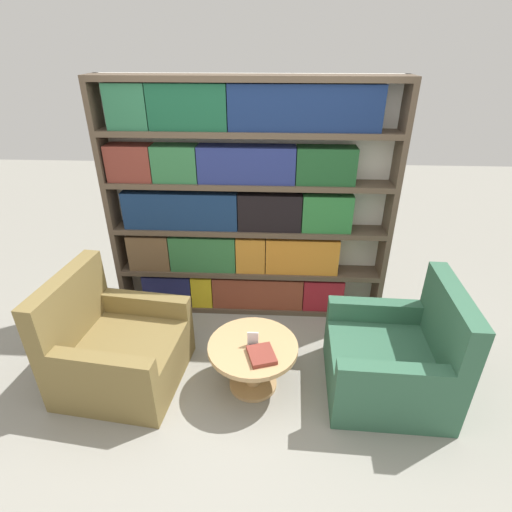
% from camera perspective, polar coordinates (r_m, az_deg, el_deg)
% --- Properties ---
extents(ground_plane, '(14.00, 14.00, 0.00)m').
position_cam_1_polar(ground_plane, '(3.32, -2.49, -20.82)').
color(ground_plane, gray).
extents(bookshelf, '(2.65, 0.30, 2.27)m').
position_cam_1_polar(bookshelf, '(3.78, -1.90, 7.14)').
color(bookshelf, silver).
rests_on(bookshelf, ground_plane).
extents(armchair_left, '(1.00, 0.99, 0.95)m').
position_cam_1_polar(armchair_left, '(3.52, -19.34, -12.45)').
color(armchair_left, olive).
rests_on(armchair_left, ground_plane).
extents(armchair_right, '(0.94, 0.92, 0.95)m').
position_cam_1_polar(armchair_right, '(3.42, 19.22, -13.84)').
color(armchair_right, '#336047').
rests_on(armchair_right, ground_plane).
extents(coffee_table, '(0.71, 0.71, 0.42)m').
position_cam_1_polar(coffee_table, '(3.26, -0.44, -14.18)').
color(coffee_table, tan).
rests_on(coffee_table, ground_plane).
extents(table_sign, '(0.09, 0.06, 0.12)m').
position_cam_1_polar(table_sign, '(3.15, -0.45, -11.90)').
color(table_sign, black).
rests_on(table_sign, coffee_table).
extents(stray_book, '(0.25, 0.27, 0.04)m').
position_cam_1_polar(stray_book, '(3.07, 0.80, -13.96)').
color(stray_book, brown).
rests_on(stray_book, coffee_table).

